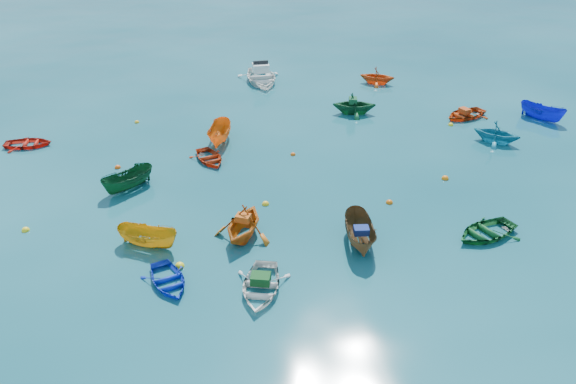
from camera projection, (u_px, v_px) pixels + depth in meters
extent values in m
plane|color=#0A3F4E|center=(320.00, 257.00, 23.64)|extent=(160.00, 160.00, 0.00)
imported|color=#0E2AB5|center=(169.00, 284.00, 22.13)|extent=(2.35, 2.92, 0.54)
imported|color=silver|center=(261.00, 291.00, 21.78)|extent=(3.16, 3.64, 0.63)
imported|color=brown|center=(360.00, 243.00, 24.52)|extent=(1.91, 3.43, 1.25)
imported|color=#CA5F13|center=(244.00, 236.00, 24.98)|extent=(3.81, 3.95, 1.59)
imported|color=#CB9212|center=(149.00, 246.00, 24.36)|extent=(2.97, 2.40, 1.10)
imported|color=#135525|center=(485.00, 235.00, 25.05)|extent=(3.53, 2.88, 0.64)
imported|color=teal|center=(495.00, 142.00, 33.61)|extent=(3.52, 3.53, 1.41)
imported|color=red|center=(29.00, 146.00, 33.13)|extent=(2.99, 2.36, 0.56)
imported|color=orange|center=(220.00, 142.00, 33.64)|extent=(2.26, 3.43, 1.24)
imported|color=#13522A|center=(354.00, 113.00, 37.55)|extent=(3.48, 3.23, 1.50)
imported|color=#B83B0F|center=(464.00, 117.00, 36.97)|extent=(3.55, 2.95, 0.64)
imported|color=#1017CA|center=(540.00, 119.00, 36.68)|extent=(2.42, 3.18, 1.16)
imported|color=#AE2D0E|center=(210.00, 161.00, 31.47)|extent=(2.39, 2.96, 0.54)
imported|color=#D85014|center=(377.00, 84.00, 42.78)|extent=(3.39, 3.28, 1.36)
imported|color=#104523|center=(129.00, 189.00, 28.70)|extent=(3.11, 2.55, 1.15)
imported|color=white|center=(261.00, 82.00, 43.10)|extent=(3.62, 4.85, 1.56)
cube|color=#12491B|center=(261.00, 279.00, 21.61)|extent=(0.91, 0.81, 0.36)
cube|color=navy|center=(361.00, 230.00, 24.00)|extent=(0.73, 0.62, 0.31)
cube|color=#CA5314|center=(243.00, 218.00, 24.55)|extent=(0.77, 0.72, 0.30)
cube|color=#134D28|center=(353.00, 100.00, 37.10)|extent=(0.72, 0.82, 0.34)
cube|color=#BC3F13|center=(464.00, 111.00, 36.68)|extent=(0.67, 0.78, 0.32)
sphere|color=yellow|center=(180.00, 266.00, 23.10)|extent=(0.39, 0.39, 0.39)
sphere|color=orange|center=(389.00, 203.00, 27.48)|extent=(0.35, 0.35, 0.35)
sphere|color=yellow|center=(26.00, 231.00, 25.38)|extent=(0.35, 0.35, 0.35)
sphere|color=#FF540D|center=(118.00, 168.00, 30.71)|extent=(0.33, 0.33, 0.33)
sphere|color=yellow|center=(266.00, 204.00, 27.36)|extent=(0.36, 0.36, 0.36)
sphere|color=orange|center=(445.00, 179.00, 29.61)|extent=(0.38, 0.38, 0.38)
sphere|color=yellow|center=(137.00, 123.00, 36.19)|extent=(0.30, 0.30, 0.30)
sphere|color=#DE550C|center=(293.00, 155.00, 32.10)|extent=(0.30, 0.30, 0.30)
sphere|color=yellow|center=(451.00, 125.00, 35.82)|extent=(0.33, 0.33, 0.33)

